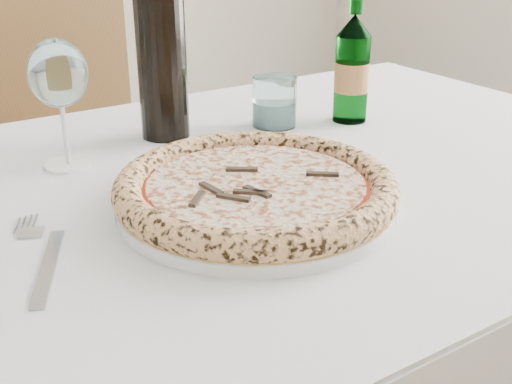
# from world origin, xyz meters

# --- Properties ---
(dining_table) EXTENTS (1.46, 0.92, 0.76)m
(dining_table) POSITION_xyz_m (0.12, 0.00, 0.66)
(dining_table) COLOR brown
(dining_table) RESTS_ON floor
(chair_far) EXTENTS (0.42, 0.42, 0.93)m
(chair_far) POSITION_xyz_m (0.12, 0.82, 0.53)
(chair_far) COLOR brown
(chair_far) RESTS_ON floor
(plate) EXTENTS (0.34, 0.34, 0.02)m
(plate) POSITION_xyz_m (0.12, -0.10, 0.76)
(plate) COLOR white
(plate) RESTS_ON dining_table
(pizza) EXTENTS (0.34, 0.34, 0.04)m
(pizza) POSITION_xyz_m (0.12, -0.10, 0.78)
(pizza) COLOR gold
(pizza) RESTS_ON plate
(fork) EXTENTS (0.07, 0.21, 0.00)m
(fork) POSITION_xyz_m (-0.14, -0.10, 0.76)
(fork) COLOR #999BA1
(fork) RESTS_ON dining_table
(wine_glass) EXTENTS (0.08, 0.08, 0.18)m
(wine_glass) POSITION_xyz_m (-0.05, 0.15, 0.88)
(wine_glass) COLOR white
(wine_glass) RESTS_ON dining_table
(tumbler) EXTENTS (0.07, 0.07, 0.08)m
(tumbler) POSITION_xyz_m (0.30, 0.17, 0.79)
(tumbler) COLOR silver
(tumbler) RESTS_ON dining_table
(beer_bottle) EXTENTS (0.06, 0.06, 0.22)m
(beer_bottle) POSITION_xyz_m (0.43, 0.13, 0.85)
(beer_bottle) COLOR #297D39
(beer_bottle) RESTS_ON dining_table
(wine_bottle) EXTENTS (0.08, 0.08, 0.31)m
(wine_bottle) POSITION_xyz_m (0.12, 0.21, 0.89)
(wine_bottle) COLOR black
(wine_bottle) RESTS_ON dining_table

